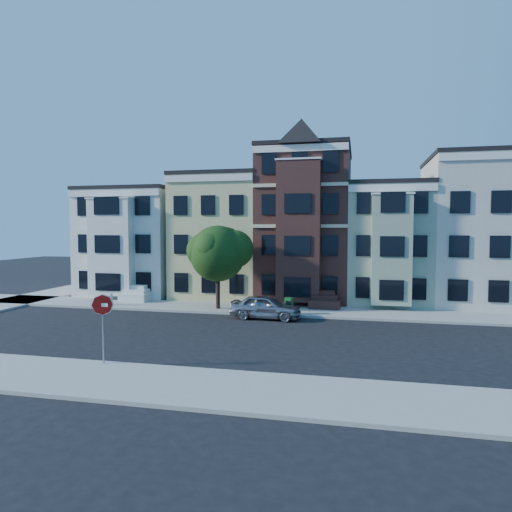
% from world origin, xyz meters
% --- Properties ---
extents(ground, '(120.00, 120.00, 0.00)m').
position_xyz_m(ground, '(0.00, 0.00, 0.00)').
color(ground, black).
extents(far_sidewalk, '(60.00, 4.00, 0.15)m').
position_xyz_m(far_sidewalk, '(0.00, 8.00, 0.07)').
color(far_sidewalk, '#9E9B93').
rests_on(far_sidewalk, ground).
extents(near_sidewalk, '(60.00, 4.00, 0.15)m').
position_xyz_m(near_sidewalk, '(0.00, -8.00, 0.07)').
color(near_sidewalk, '#9E9B93').
rests_on(near_sidewalk, ground).
extents(house_white, '(8.00, 9.00, 9.00)m').
position_xyz_m(house_white, '(-15.00, 14.50, 4.50)').
color(house_white, silver).
rests_on(house_white, ground).
extents(house_yellow, '(7.00, 9.00, 10.00)m').
position_xyz_m(house_yellow, '(-7.00, 14.50, 5.00)').
color(house_yellow, '#CEC283').
rests_on(house_yellow, ground).
extents(house_brown, '(7.00, 9.00, 12.00)m').
position_xyz_m(house_brown, '(0.00, 14.50, 6.00)').
color(house_brown, '#3D1F1A').
rests_on(house_brown, ground).
extents(house_green, '(6.00, 9.00, 9.00)m').
position_xyz_m(house_green, '(6.50, 14.50, 4.50)').
color(house_green, '#8FA186').
rests_on(house_green, ground).
extents(house_cream, '(8.00, 9.00, 11.00)m').
position_xyz_m(house_cream, '(13.50, 14.50, 5.50)').
color(house_cream, beige).
rests_on(house_cream, ground).
extents(street_tree, '(7.90, 7.90, 7.27)m').
position_xyz_m(street_tree, '(-5.42, 7.35, 3.79)').
color(street_tree, '#244E16').
rests_on(street_tree, far_sidewalk).
extents(parked_car, '(4.65, 2.08, 1.55)m').
position_xyz_m(parked_car, '(-1.55, 5.20, 0.78)').
color(parked_car, '#999BA1').
rests_on(parked_car, ground).
extents(newspaper_box, '(0.58, 0.53, 1.11)m').
position_xyz_m(newspaper_box, '(-0.19, 6.30, 0.70)').
color(newspaper_box, '#1C5C29').
rests_on(newspaper_box, far_sidewalk).
extents(fire_hydrant, '(0.31, 0.31, 0.70)m').
position_xyz_m(fire_hydrant, '(-13.62, 7.07, 0.50)').
color(fire_hydrant, beige).
rests_on(fire_hydrant, far_sidewalk).
extents(stop_sign, '(0.91, 0.17, 3.30)m').
position_xyz_m(stop_sign, '(-6.17, -6.30, 1.80)').
color(stop_sign, '#A10F0B').
rests_on(stop_sign, near_sidewalk).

